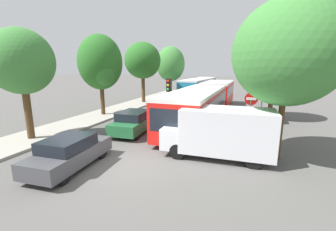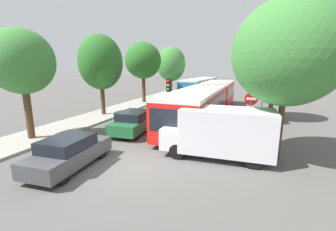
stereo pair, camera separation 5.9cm
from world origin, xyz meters
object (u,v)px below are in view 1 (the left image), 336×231
(city_bus_rear, at_px, (199,86))
(tree_left_near, at_px, (21,62))
(traffic_light, at_px, (169,92))
(tree_left_mid, at_px, (101,64))
(no_entry_sign, at_px, (250,110))
(white_van, at_px, (221,131))
(tree_left_far, at_px, (143,61))
(tree_left_distant, at_px, (171,64))
(tree_right_near, at_px, (288,53))
(queued_car_green, at_px, (134,122))
(tree_right_mid, at_px, (274,72))
(direction_sign_post, at_px, (263,90))
(queued_car_black, at_px, (168,107))
(articulated_bus, at_px, (208,99))
(queued_car_graphite, at_px, (70,152))

(city_bus_rear, relative_size, tree_left_near, 1.91)
(traffic_light, height_order, tree_left_mid, tree_left_mid)
(no_entry_sign, bearing_deg, white_van, -25.11)
(white_van, xyz_separation_m, tree_left_far, (-10.40, 13.54, 3.61))
(city_bus_rear, bearing_deg, no_entry_sign, -157.08)
(white_van, xyz_separation_m, tree_left_distant, (-10.36, 23.31, 3.36))
(tree_left_distant, bearing_deg, tree_right_near, -60.39)
(queued_car_green, distance_m, traffic_light, 3.14)
(tree_left_near, xyz_separation_m, tree_left_distant, (0.22, 24.42, 0.19))
(traffic_light, xyz_separation_m, tree_right_mid, (6.95, 5.21, 1.23))
(direction_sign_post, relative_size, tree_right_near, 0.52)
(queued_car_green, relative_size, traffic_light, 1.22)
(queued_car_green, bearing_deg, direction_sign_post, -60.42)
(tree_left_mid, height_order, tree_left_distant, tree_left_distant)
(no_entry_sign, xyz_separation_m, tree_right_near, (1.26, -1.97, 2.85))
(city_bus_rear, distance_m, tree_left_near, 24.17)
(tree_left_mid, height_order, tree_left_far, tree_left_far)
(queued_car_black, bearing_deg, tree_right_near, -136.32)
(articulated_bus, xyz_separation_m, white_van, (2.07, -8.49, -0.29))
(direction_sign_post, xyz_separation_m, tree_left_near, (-12.64, -8.32, 1.84))
(tree_left_far, xyz_separation_m, tree_right_mid, (13.34, -4.12, -1.12))
(queued_car_black, bearing_deg, queued_car_graphite, 175.25)
(tree_left_mid, bearing_deg, no_entry_sign, -15.41)
(tree_left_mid, relative_size, tree_right_near, 0.97)
(queued_car_black, bearing_deg, no_entry_sign, -132.55)
(white_van, bearing_deg, direction_sign_post, -107.35)
(articulated_bus, distance_m, tree_right_near, 9.60)
(queued_car_graphite, bearing_deg, queued_car_green, -4.08)
(tree_left_far, height_order, tree_right_mid, tree_left_far)
(queued_car_green, height_order, tree_left_near, tree_left_near)
(city_bus_rear, height_order, tree_left_distant, tree_left_distant)
(traffic_light, bearing_deg, tree_right_mid, 134.20)
(articulated_bus, xyz_separation_m, traffic_light, (-1.95, -4.28, 0.97))
(queued_car_green, height_order, tree_left_mid, tree_left_mid)
(queued_car_black, distance_m, white_van, 9.84)
(queued_car_green, xyz_separation_m, no_entry_sign, (6.94, 0.40, 1.16))
(queued_car_graphite, relative_size, queued_car_black, 0.95)
(tree_left_mid, xyz_separation_m, tree_right_near, (13.08, -5.23, 0.32))
(direction_sign_post, bearing_deg, queued_car_graphite, 53.02)
(articulated_bus, height_order, direction_sign_post, direction_sign_post)
(white_van, bearing_deg, tree_right_mid, -108.71)
(direction_sign_post, height_order, tree_left_mid, tree_left_mid)
(queued_car_black, bearing_deg, traffic_light, -163.06)
(articulated_bus, relative_size, tree_right_near, 2.56)
(articulated_bus, distance_m, white_van, 8.74)
(traffic_light, distance_m, tree_right_mid, 8.78)
(queued_car_graphite, distance_m, queued_car_black, 11.45)
(queued_car_green, xyz_separation_m, queued_car_black, (0.24, 5.93, 0.00))
(traffic_light, height_order, tree_left_near, tree_left_near)
(tree_left_mid, distance_m, tree_right_mid, 13.98)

